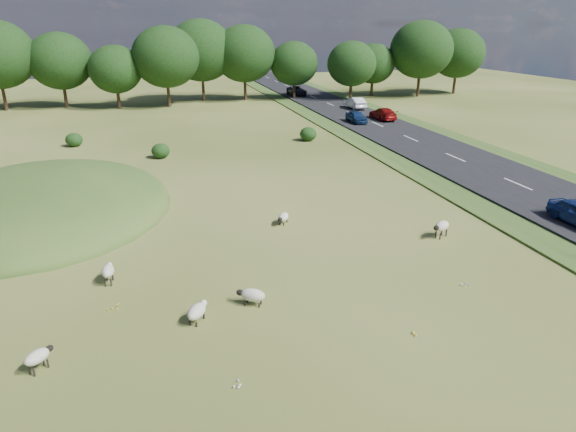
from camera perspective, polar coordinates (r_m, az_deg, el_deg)
The scene contains 16 objects.
ground at distance 43.19m, azimuth -8.12°, elevation 5.73°, with size 160.00×160.00×0.00m, color #3E4D18.
mound at distance 35.96m, azimuth -25.70°, elevation 0.81°, with size 16.00×20.00×4.00m, color #33561E.
road at distance 58.19m, azimuth 10.71°, elevation 9.53°, with size 8.00×150.00×0.25m, color black.
treeline at distance 77.16m, azimuth -12.72°, elevation 16.86°, with size 96.28×14.66×11.70m.
shrubs at distance 49.40m, azimuth -10.66°, elevation 8.23°, with size 23.77×8.32×1.36m.
sheep_0 at distance 29.65m, azimuth -0.54°, elevation -0.14°, with size 0.97×1.16×0.67m.
sheep_1 at distance 20.53m, azimuth -10.07°, elevation -10.35°, with size 1.06×1.29×0.74m.
sheep_2 at distance 19.52m, azimuth -26.05°, elevation -13.86°, with size 1.00×1.02×0.79m.
sheep_3 at distance 21.38m, azimuth -4.02°, elevation -8.75°, with size 1.28×1.00×0.73m.
sheep_4 at distance 28.94m, azimuth 16.69°, elevation -1.10°, with size 1.32×1.01×0.94m.
sheep_5 at distance 24.31m, azimuth -19.37°, elevation -5.77°, with size 0.60×1.21×0.87m.
car_0 at distance 63.04m, azimuth 10.51°, elevation 11.12°, with size 1.91×4.70×1.36m, color maroon.
car_1 at distance 84.11m, azimuth 0.96°, elevation 13.76°, with size 2.29×4.97×1.38m, color black.
car_3 at distance 60.58m, azimuth 7.61°, elevation 10.89°, with size 1.56×3.88×1.32m, color navy.
car_4 at distance 105.02m, azimuth -0.18°, elevation 15.15°, with size 2.09×5.14×1.49m, color white.
car_5 at distance 70.93m, azimuth 7.48°, elevation 12.36°, with size 1.58×4.53×1.49m, color silver.
Camera 1 is at (-4.83, -21.51, 10.91)m, focal length 32.00 mm.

